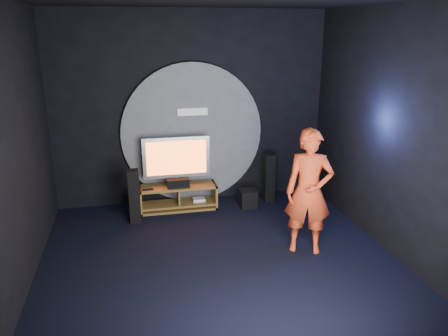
{
  "coord_description": "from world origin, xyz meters",
  "views": [
    {
      "loc": [
        -1.12,
        -5.37,
        3.14
      ],
      "look_at": [
        0.29,
        1.05,
        1.05
      ],
      "focal_mm": 35.0,
      "sensor_mm": 36.0,
      "label": 1
    }
  ],
  "objects_px": {
    "tv": "(176,159)",
    "subwoofer": "(248,198)",
    "tower_speaker_left": "(134,196)",
    "tower_speaker_right": "(269,178)",
    "media_console": "(179,199)",
    "player": "(309,192)"
  },
  "relations": [
    {
      "from": "tower_speaker_right",
      "to": "media_console",
      "type": "bearing_deg",
      "value": -179.15
    },
    {
      "from": "media_console",
      "to": "player",
      "type": "height_order",
      "value": "player"
    },
    {
      "from": "tower_speaker_left",
      "to": "tower_speaker_right",
      "type": "xyz_separation_m",
      "value": [
        2.52,
        0.44,
        0.0
      ]
    },
    {
      "from": "tower_speaker_left",
      "to": "tower_speaker_right",
      "type": "relative_size",
      "value": 1.0
    },
    {
      "from": "subwoofer",
      "to": "media_console",
      "type": "bearing_deg",
      "value": 171.32
    },
    {
      "from": "media_console",
      "to": "tv",
      "type": "xyz_separation_m",
      "value": [
        -0.01,
        0.07,
        0.74
      ]
    },
    {
      "from": "tower_speaker_left",
      "to": "tv",
      "type": "bearing_deg",
      "value": 31.88
    },
    {
      "from": "media_console",
      "to": "tower_speaker_right",
      "type": "height_order",
      "value": "tower_speaker_right"
    },
    {
      "from": "tower_speaker_left",
      "to": "subwoofer",
      "type": "distance_m",
      "value": 2.08
    },
    {
      "from": "subwoofer",
      "to": "player",
      "type": "relative_size",
      "value": 0.18
    },
    {
      "from": "tv",
      "to": "subwoofer",
      "type": "xyz_separation_m",
      "value": [
        1.27,
        -0.26,
        -0.77
      ]
    },
    {
      "from": "tv",
      "to": "tower_speaker_right",
      "type": "distance_m",
      "value": 1.8
    },
    {
      "from": "media_console",
      "to": "player",
      "type": "relative_size",
      "value": 0.76
    },
    {
      "from": "media_console",
      "to": "tower_speaker_right",
      "type": "xyz_separation_m",
      "value": [
        1.73,
        0.03,
        0.27
      ]
    },
    {
      "from": "media_console",
      "to": "subwoofer",
      "type": "bearing_deg",
      "value": -8.68
    },
    {
      "from": "tower_speaker_left",
      "to": "tower_speaker_right",
      "type": "bearing_deg",
      "value": 10.0
    },
    {
      "from": "tower_speaker_left",
      "to": "player",
      "type": "distance_m",
      "value": 2.93
    },
    {
      "from": "subwoofer",
      "to": "player",
      "type": "height_order",
      "value": "player"
    },
    {
      "from": "tv",
      "to": "player",
      "type": "height_order",
      "value": "player"
    },
    {
      "from": "media_console",
      "to": "subwoofer",
      "type": "distance_m",
      "value": 1.28
    },
    {
      "from": "media_console",
      "to": "tower_speaker_right",
      "type": "distance_m",
      "value": 1.75
    },
    {
      "from": "player",
      "to": "tower_speaker_left",
      "type": "bearing_deg",
      "value": 169.4
    }
  ]
}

